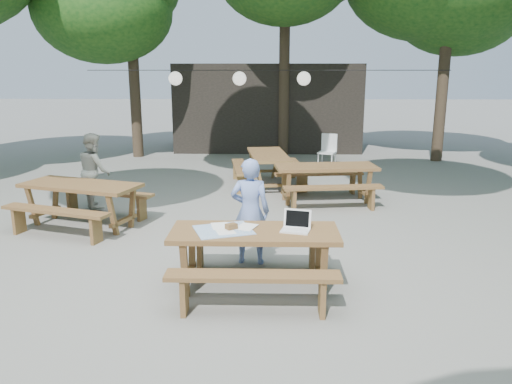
{
  "coord_description": "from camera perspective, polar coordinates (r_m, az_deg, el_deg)",
  "views": [
    {
      "loc": [
        0.53,
        -6.69,
        2.6
      ],
      "look_at": [
        0.37,
        -0.35,
        1.05
      ],
      "focal_mm": 35.0,
      "sensor_mm": 36.0,
      "label": 1
    }
  ],
  "objects": [
    {
      "name": "ground",
      "position": [
        7.2,
        -2.91,
        -7.45
      ],
      "size": [
        80.0,
        80.0,
        0.0
      ],
      "primitive_type": "plane",
      "color": "slate",
      "rests_on": "ground"
    },
    {
      "name": "picnic_table_nw",
      "position": [
        8.96,
        -19.26,
        -1.34
      ],
      "size": [
        2.29,
        2.09,
        0.75
      ],
      "rotation": [
        0.0,
        0.0,
        -0.31
      ],
      "color": "brown",
      "rests_on": "ground"
    },
    {
      "name": "second_person",
      "position": [
        10.11,
        -17.98,
        2.38
      ],
      "size": [
        0.82,
        0.88,
        1.45
      ],
      "primitive_type": "imported",
      "rotation": [
        0.0,
        0.0,
        2.07
      ],
      "color": "silver",
      "rests_on": "ground"
    },
    {
      "name": "tabletop_clutter",
      "position": [
        5.96,
        -3.5,
        -4.25
      ],
      "size": [
        0.81,
        0.73,
        0.08
      ],
      "color": "#3471B3",
      "rests_on": "main_picnic_table"
    },
    {
      "name": "picnic_table_far_e",
      "position": [
        11.49,
        1.4,
        2.65
      ],
      "size": [
        1.81,
        2.08,
        0.75
      ],
      "rotation": [
        0.0,
        0.0,
        1.7
      ],
      "color": "brown",
      "rests_on": "ground"
    },
    {
      "name": "woman",
      "position": [
        6.78,
        -0.67,
        -2.24
      ],
      "size": [
        0.56,
        0.39,
        1.47
      ],
      "primitive_type": "imported",
      "rotation": [
        0.0,
        0.0,
        3.07
      ],
      "color": "#728CD1",
      "rests_on": "ground"
    },
    {
      "name": "main_picnic_table",
      "position": [
        6.06,
        -0.17,
        -7.68
      ],
      "size": [
        2.0,
        1.58,
        0.75
      ],
      "color": "brown",
      "rests_on": "ground"
    },
    {
      "name": "pavilion",
      "position": [
        17.23,
        1.35,
        9.76
      ],
      "size": [
        6.0,
        3.0,
        2.8
      ],
      "primitive_type": "cube",
      "color": "black",
      "rests_on": "ground"
    },
    {
      "name": "picnic_table_ne",
      "position": [
        10.14,
        7.94,
        1.01
      ],
      "size": [
        2.08,
        1.79,
        0.75
      ],
      "rotation": [
        0.0,
        0.0,
        0.12
      ],
      "color": "brown",
      "rests_on": "ground"
    },
    {
      "name": "plastic_chair",
      "position": [
        13.9,
        8.12,
        3.91
      ],
      "size": [
        0.57,
        0.57,
        0.9
      ],
      "rotation": [
        0.0,
        0.0,
        -0.39
      ],
      "color": "silver",
      "rests_on": "ground"
    },
    {
      "name": "paper_lanterns",
      "position": [
        12.71,
        -1.84,
        12.86
      ],
      "size": [
        9.0,
        0.34,
        0.38
      ],
      "color": "black",
      "rests_on": "ground"
    },
    {
      "name": "laptop",
      "position": [
        5.96,
        4.63,
        -3.79
      ],
      "size": [
        0.38,
        0.33,
        0.24
      ],
      "rotation": [
        0.0,
        0.0,
        -0.25
      ],
      "color": "white",
      "rests_on": "main_picnic_table"
    }
  ]
}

